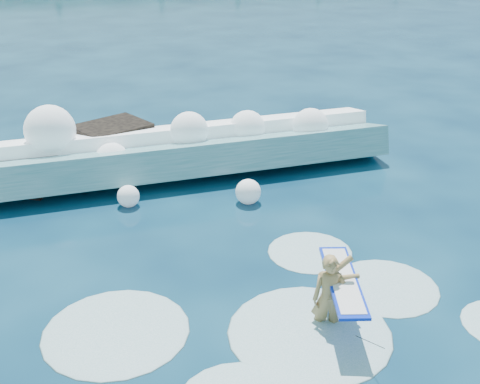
# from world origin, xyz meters

# --- Properties ---
(ground) EXTENTS (200.00, 200.00, 0.00)m
(ground) POSITION_xyz_m (0.00, 0.00, 0.00)
(ground) COLOR #072139
(ground) RESTS_ON ground
(breaking_wave) EXTENTS (17.76, 2.78, 1.53)m
(breaking_wave) POSITION_xyz_m (-1.60, 6.59, 0.53)
(breaking_wave) COLOR teal
(breaking_wave) RESTS_ON ground
(rock_cluster) EXTENTS (8.19, 3.43, 1.41)m
(rock_cluster) POSITION_xyz_m (-3.78, 7.45, 0.45)
(rock_cluster) COLOR black
(rock_cluster) RESTS_ON ground
(surfer_with_board) EXTENTS (1.25, 2.92, 1.73)m
(surfer_with_board) POSITION_xyz_m (2.11, -1.63, 0.64)
(surfer_with_board) COLOR #A5814D
(surfer_with_board) RESTS_ON ground
(wave_spray) EXTENTS (15.04, 4.41, 2.24)m
(wave_spray) POSITION_xyz_m (-2.29, 6.52, 1.08)
(wave_spray) COLOR white
(wave_spray) RESTS_ON ground
(surf_foam) EXTENTS (9.12, 6.02, 0.15)m
(surf_foam) POSITION_xyz_m (1.15, -1.34, 0.00)
(surf_foam) COLOR silver
(surf_foam) RESTS_ON ground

